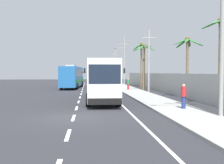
# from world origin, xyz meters

# --- Properties ---
(ground_plane) EXTENTS (160.00, 160.00, 0.00)m
(ground_plane) POSITION_xyz_m (0.00, 0.00, 0.00)
(ground_plane) COLOR #28282D
(sidewalk_kerb) EXTENTS (3.20, 90.00, 0.14)m
(sidewalk_kerb) POSITION_xyz_m (6.80, 10.00, 0.07)
(sidewalk_kerb) COLOR #999993
(sidewalk_kerb) RESTS_ON ground
(lane_markings) EXTENTS (3.67, 71.00, 0.01)m
(lane_markings) POSITION_xyz_m (2.21, 14.52, 0.00)
(lane_markings) COLOR white
(lane_markings) RESTS_ON ground
(boundary_wall) EXTENTS (0.24, 60.00, 2.48)m
(boundary_wall) POSITION_xyz_m (10.60, 14.00, 1.24)
(boundary_wall) COLOR #B2B2AD
(boundary_wall) RESTS_ON ground
(coach_bus_foreground) EXTENTS (2.95, 12.26, 3.87)m
(coach_bus_foreground) POSITION_xyz_m (2.08, 8.80, 2.01)
(coach_bus_foreground) COLOR silver
(coach_bus_foreground) RESTS_ON ground
(coach_bus_far_lane) EXTENTS (3.53, 11.75, 3.76)m
(coach_bus_far_lane) POSITION_xyz_m (-1.74, 27.38, 1.95)
(coach_bus_far_lane) COLOR #2366A8
(coach_bus_far_lane) RESTS_ON ground
(motorcycle_beside_bus) EXTENTS (0.56, 1.96, 1.56)m
(motorcycle_beside_bus) POSITION_xyz_m (4.54, 18.60, 0.64)
(motorcycle_beside_bus) COLOR black
(motorcycle_beside_bus) RESTS_ON ground
(pedestrian_midwalk) EXTENTS (0.36, 0.36, 1.67)m
(pedestrian_midwalk) POSITION_xyz_m (7.30, 1.95, 1.01)
(pedestrian_midwalk) COLOR navy
(pedestrian_midwalk) RESTS_ON sidewalk_kerb
(pedestrian_far_walk) EXTENTS (0.36, 0.36, 1.56)m
(pedestrian_far_walk) POSITION_xyz_m (6.54, 21.07, 0.95)
(pedestrian_far_walk) COLOR red
(pedestrian_far_walk) RESTS_ON sidewalk_kerb
(utility_pole_nearest) EXTENTS (4.02, 0.24, 10.42)m
(utility_pole_nearest) POSITION_xyz_m (8.24, -1.04, 5.56)
(utility_pole_nearest) COLOR #9E9E99
(utility_pole_nearest) RESTS_ON ground
(utility_pole_mid) EXTENTS (2.00, 0.24, 8.29)m
(utility_pole_mid) POSITION_xyz_m (8.86, 18.41, 4.33)
(utility_pole_mid) COLOR #9E9E99
(utility_pole_mid) RESTS_ON ground
(utility_pole_far) EXTENTS (3.15, 0.24, 9.92)m
(utility_pole_far) POSITION_xyz_m (8.29, 37.86, 5.27)
(utility_pole_far) COLOR #9E9E99
(utility_pole_far) RESTS_ON ground
(utility_pole_distant) EXTENTS (3.59, 0.24, 8.91)m
(utility_pole_distant) POSITION_xyz_m (8.42, 57.30, 4.77)
(utility_pole_distant) COLOR #9E9E99
(utility_pole_distant) RESTS_ON ground
(palm_nearest) EXTENTS (3.52, 3.92, 7.78)m
(palm_nearest) POSITION_xyz_m (10.07, 29.06, 5.69)
(palm_nearest) COLOR brown
(palm_nearest) RESTS_ON ground
(palm_second) EXTENTS (3.10, 3.33, 6.61)m
(palm_second) POSITION_xyz_m (8.63, 20.43, 4.38)
(palm_second) COLOR brown
(palm_second) RESTS_ON ground
(palm_third) EXTENTS (3.35, 3.17, 6.22)m
(palm_third) POSITION_xyz_m (10.93, 10.41, 4.69)
(palm_third) COLOR brown
(palm_third) RESTS_ON ground
(palm_fourth) EXTENTS (2.77, 2.75, 6.81)m
(palm_fourth) POSITION_xyz_m (11.01, 4.02, 4.68)
(palm_fourth) COLOR brown
(palm_fourth) RESTS_ON ground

